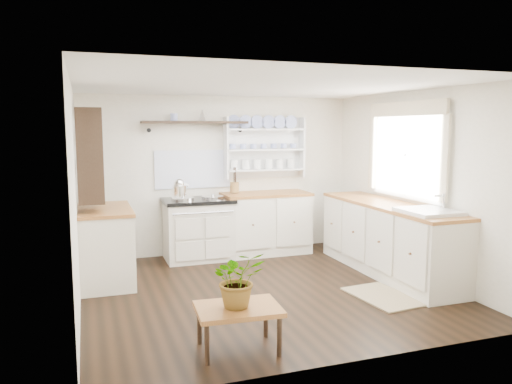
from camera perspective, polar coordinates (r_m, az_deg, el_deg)
floor at (r=5.83m, az=1.01°, el=-11.08°), size 4.00×3.80×0.01m
wall_back at (r=7.38m, az=-4.03°, el=1.94°), size 4.00×0.02×2.30m
wall_right at (r=6.53m, az=17.75°, el=0.91°), size 0.02×3.80×2.30m
wall_left at (r=5.24m, az=-19.96°, el=-0.69°), size 0.02×3.80×2.30m
ceiling at (r=5.55m, az=1.07°, el=12.07°), size 4.00×3.80×0.01m
window at (r=6.59m, az=16.76°, el=4.62°), size 0.08×1.55×1.22m
aga_cooker at (r=7.07m, az=-6.60°, el=-4.17°), size 0.96×0.67×0.89m
back_cabinets at (r=7.37m, az=1.14°, el=-3.47°), size 1.27×0.63×0.90m
right_cabinets at (r=6.55m, az=14.88°, el=-5.09°), size 0.62×2.43×0.90m
belfast_sink at (r=5.89m, az=19.06°, el=-3.25°), size 0.55×0.60×0.45m
left_cabinets at (r=6.25m, az=-16.81°, el=-5.75°), size 0.62×1.13×0.90m
plate_rack at (r=7.51m, az=0.82°, el=5.15°), size 1.20×0.22×0.90m
high_shelf at (r=7.13m, az=-6.96°, el=7.82°), size 1.50×0.29×0.16m
left_shelving at (r=6.10m, az=-18.51°, el=4.22°), size 0.28×0.80×1.05m
kettle at (r=6.80m, az=-8.76°, el=0.51°), size 0.19×0.19×0.23m
utensil_crock at (r=7.22m, az=-2.47°, el=0.53°), size 0.13×0.13×0.15m
center_table at (r=4.25m, az=-2.05°, el=-13.53°), size 0.72×0.54×0.38m
potted_plant at (r=4.15m, az=-2.07°, el=-9.87°), size 0.43×0.38×0.48m
floor_rug at (r=5.75m, az=14.34°, el=-11.49°), size 0.64×0.90×0.02m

